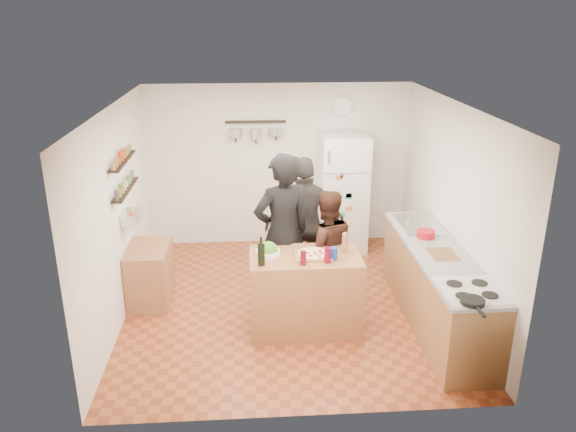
{
  "coord_description": "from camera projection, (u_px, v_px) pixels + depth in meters",
  "views": [
    {
      "loc": [
        -0.44,
        -6.28,
        3.49
      ],
      "look_at": [
        0.0,
        0.1,
        1.15
      ],
      "focal_mm": 35.0,
      "sensor_mm": 36.0,
      "label": 1
    }
  ],
  "objects": [
    {
      "name": "red_bowl",
      "position": [
        426.0,
        234.0,
        6.76
      ],
      "size": [
        0.22,
        0.22,
        0.09
      ],
      "primitive_type": "cylinder",
      "color": "#A4121B",
      "rests_on": "counter_run"
    },
    {
      "name": "stove_top",
      "position": [
        472.0,
        291.0,
        5.51
      ],
      "size": [
        0.6,
        0.62,
        0.02
      ],
      "primitive_type": "cube",
      "color": "white",
      "rests_on": "counter_run"
    },
    {
      "name": "person_center",
      "position": [
        326.0,
        250.0,
        6.8
      ],
      "size": [
        0.8,
        0.66,
        1.52
      ],
      "primitive_type": "imported",
      "rotation": [
        0.0,
        0.0,
        3.26
      ],
      "color": "black",
      "rests_on": "floor"
    },
    {
      "name": "pizza",
      "position": [
        313.0,
        254.0,
        6.28
      ],
      "size": [
        0.34,
        0.34,
        0.02
      ],
      "primitive_type": "cylinder",
      "color": "beige",
      "rests_on": "pizza_board"
    },
    {
      "name": "wine_bottle",
      "position": [
        261.0,
        255.0,
        6.02
      ],
      "size": [
        0.08,
        0.08,
        0.24
      ],
      "primitive_type": "cylinder",
      "color": "black",
      "rests_on": "prep_island"
    },
    {
      "name": "wine_glass_far",
      "position": [
        327.0,
        255.0,
        6.1
      ],
      "size": [
        0.07,
        0.07,
        0.17
      ],
      "primitive_type": "cylinder",
      "color": "#5E0818",
      "rests_on": "prep_island"
    },
    {
      "name": "wine_glass_near",
      "position": [
        303.0,
        258.0,
        6.04
      ],
      "size": [
        0.06,
        0.06,
        0.16
      ],
      "primitive_type": "cylinder",
      "color": "#5A0713",
      "rests_on": "prep_island"
    },
    {
      "name": "person_back",
      "position": [
        305.0,
        224.0,
        7.26
      ],
      "size": [
        1.08,
        0.52,
        1.79
      ],
      "primitive_type": "imported",
      "rotation": [
        0.0,
        0.0,
        3.22
      ],
      "color": "#292624",
      "rests_on": "floor"
    },
    {
      "name": "spice_shelf_upper",
      "position": [
        123.0,
        161.0,
        6.54
      ],
      "size": [
        0.12,
        1.0,
        0.02
      ],
      "primitive_type": "cube",
      "color": "black",
      "rests_on": "left_wall"
    },
    {
      "name": "side_table",
      "position": [
        150.0,
        274.0,
        7.09
      ],
      "size": [
        0.5,
        0.8,
        0.73
      ],
      "primitive_type": "cube",
      "color": "#97663F",
      "rests_on": "floor"
    },
    {
      "name": "salad_bowl",
      "position": [
        268.0,
        252.0,
        6.31
      ],
      "size": [
        0.28,
        0.28,
        0.06
      ],
      "primitive_type": "cylinder",
      "color": "white",
      "rests_on": "prep_island"
    },
    {
      "name": "skillet",
      "position": [
        472.0,
        301.0,
        5.24
      ],
      "size": [
        0.23,
        0.23,
        0.04
      ],
      "primitive_type": "cylinder",
      "color": "black",
      "rests_on": "stove_top"
    },
    {
      "name": "spice_shelf_lower",
      "position": [
        126.0,
        189.0,
        6.66
      ],
      "size": [
        0.12,
        1.0,
        0.02
      ],
      "primitive_type": "cube",
      "color": "black",
      "rests_on": "left_wall"
    },
    {
      "name": "wall_clock",
      "position": [
        342.0,
        106.0,
        8.39
      ],
      "size": [
        0.3,
        0.03,
        0.3
      ],
      "primitive_type": "cylinder",
      "rotation": [
        1.57,
        0.0,
        0.0
      ],
      "color": "silver",
      "rests_on": "back_wall"
    },
    {
      "name": "prep_island",
      "position": [
        305.0,
        292.0,
        6.46
      ],
      "size": [
        1.25,
        0.72,
        0.91
      ],
      "primitive_type": "cube",
      "color": "#946036",
      "rests_on": "floor"
    },
    {
      "name": "salt_canister",
      "position": [
        334.0,
        253.0,
        6.18
      ],
      "size": [
        0.08,
        0.08,
        0.14
      ],
      "primitive_type": "cylinder",
      "color": "navy",
      "rests_on": "prep_island"
    },
    {
      "name": "sink",
      "position": [
        419.0,
        225.0,
        7.19
      ],
      "size": [
        0.5,
        0.8,
        0.03
      ],
      "primitive_type": "cube",
      "color": "silver",
      "rests_on": "counter_run"
    },
    {
      "name": "fridge",
      "position": [
        343.0,
        193.0,
        8.51
      ],
      "size": [
        0.7,
        0.68,
        1.8
      ],
      "primitive_type": "cube",
      "color": "white",
      "rests_on": "floor"
    },
    {
      "name": "person_left",
      "position": [
        282.0,
        234.0,
        6.7
      ],
      "size": [
        0.85,
        0.71,
        1.98
      ],
      "primitive_type": "imported",
      "rotation": [
        0.0,
        0.0,
        3.53
      ],
      "color": "black",
      "rests_on": "floor"
    },
    {
      "name": "pot_rack",
      "position": [
        256.0,
        122.0,
        8.29
      ],
      "size": [
        0.9,
        0.04,
        0.04
      ],
      "primitive_type": "cube",
      "color": "black",
      "rests_on": "back_wall"
    },
    {
      "name": "room_shell",
      "position": [
        286.0,
        201.0,
        7.05
      ],
      "size": [
        4.2,
        4.2,
        4.2
      ],
      "color": "brown",
      "rests_on": "ground"
    },
    {
      "name": "pepper_mill",
      "position": [
        345.0,
        245.0,
        6.34
      ],
      "size": [
        0.06,
        0.06,
        0.2
      ],
      "primitive_type": "cylinder",
      "color": "olive",
      "rests_on": "prep_island"
    },
    {
      "name": "pizza_board",
      "position": [
        313.0,
        255.0,
        6.28
      ],
      "size": [
        0.42,
        0.34,
        0.02
      ],
      "primitive_type": "cube",
      "color": "#965536",
      "rests_on": "prep_island"
    },
    {
      "name": "cutting_board",
      "position": [
        443.0,
        255.0,
        6.31
      ],
      "size": [
        0.3,
        0.4,
        0.02
      ],
      "primitive_type": "cube",
      "color": "brown",
      "rests_on": "counter_run"
    },
    {
      "name": "counter_run",
      "position": [
        437.0,
        288.0,
        6.56
      ],
      "size": [
        0.63,
        2.63,
        0.9
      ],
      "primitive_type": "cube",
      "color": "#9E7042",
      "rests_on": "floor"
    },
    {
      "name": "produce_basket",
      "position": [
        131.0,
        217.0,
        6.78
      ],
      "size": [
        0.18,
        0.35,
        0.14
      ],
      "primitive_type": "cube",
      "color": "silver",
      "rests_on": "left_wall"
    }
  ]
}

